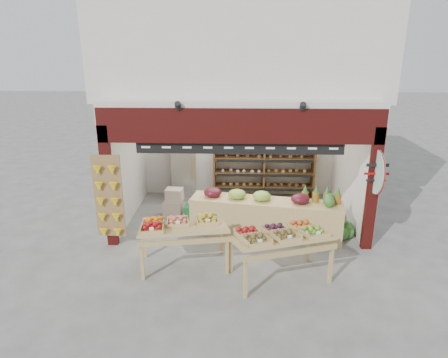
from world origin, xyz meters
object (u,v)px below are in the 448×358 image
(refrigerator, at_px, (183,171))
(mid_counter, at_px, (265,216))
(cardboard_stack, at_px, (183,206))
(display_table_left, at_px, (177,227))
(display_table_right, at_px, (281,235))
(watermelon_pile, at_px, (338,226))
(back_shelving, at_px, (264,161))

(refrigerator, relative_size, mid_counter, 0.47)
(cardboard_stack, distance_m, display_table_left, 2.49)
(refrigerator, xyz_separation_m, display_table_right, (2.33, -4.06, 0.07))
(display_table_left, xyz_separation_m, display_table_right, (1.95, -0.42, 0.05))
(refrigerator, height_order, cardboard_stack, refrigerator)
(cardboard_stack, xyz_separation_m, mid_counter, (2.02, -1.05, 0.20))
(display_table_left, bearing_deg, display_table_right, -12.16)
(refrigerator, xyz_separation_m, watermelon_pile, (3.86, -2.22, -0.60))
(refrigerator, relative_size, watermelon_pile, 2.06)
(cardboard_stack, height_order, mid_counter, mid_counter)
(mid_counter, distance_m, display_table_left, 2.28)
(refrigerator, distance_m, watermelon_pile, 4.49)
(back_shelving, distance_m, mid_counter, 2.54)
(refrigerator, height_order, display_table_right, refrigerator)
(watermelon_pile, bearing_deg, back_shelving, 123.23)
(cardboard_stack, distance_m, watermelon_pile, 3.84)
(refrigerator, bearing_deg, display_table_left, -102.47)
(display_table_left, height_order, watermelon_pile, display_table_left)
(back_shelving, bearing_deg, display_table_left, -116.42)
(mid_counter, relative_size, display_table_right, 1.76)
(refrigerator, bearing_deg, back_shelving, -13.66)
(display_table_left, relative_size, watermelon_pile, 2.33)
(back_shelving, xyz_separation_m, display_table_left, (-1.90, -3.83, -0.25))
(mid_counter, bearing_deg, watermelon_pile, 1.72)
(refrigerator, bearing_deg, mid_counter, -64.69)
(back_shelving, height_order, display_table_left, back_shelving)
(cardboard_stack, bearing_deg, display_table_right, -52.38)
(watermelon_pile, bearing_deg, cardboard_stack, 164.98)
(display_table_left, xyz_separation_m, watermelon_pile, (3.48, 1.42, -0.61))
(mid_counter, xyz_separation_m, display_table_left, (-1.79, -1.37, 0.36))
(back_shelving, relative_size, display_table_right, 1.44)
(back_shelving, relative_size, watermelon_pile, 3.62)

